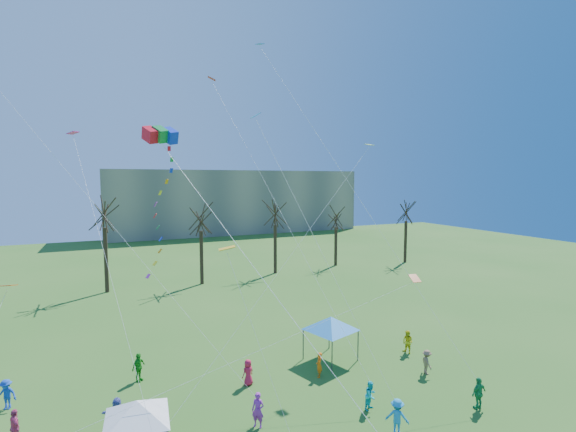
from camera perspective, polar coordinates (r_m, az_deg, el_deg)
name	(u,v)px	position (r m, az deg, el deg)	size (l,w,h in m)	color
distant_building	(236,201)	(99.65, -7.47, 2.08)	(60.00, 14.00, 15.00)	gray
bare_tree_row	(211,224)	(50.96, -10.92, -1.17)	(69.95, 8.49, 11.58)	black
big_box_kite	(166,213)	(20.48, -16.98, 0.39)	(4.48, 6.26, 18.07)	red
canopy_tent_white	(137,410)	(21.18, -20.73, -24.38)	(3.89, 3.89, 2.92)	#3F3F44
canopy_tent_blue	(331,323)	(29.50, 6.09, -14.93)	(4.03, 4.03, 3.17)	#3F3F44
festival_crowd	(229,410)	(23.34, -8.39, -25.68)	(26.94, 12.91, 1.83)	red
small_kites_aloft	(216,173)	(24.43, -10.14, 6.08)	(27.91, 17.26, 32.81)	#D6480B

